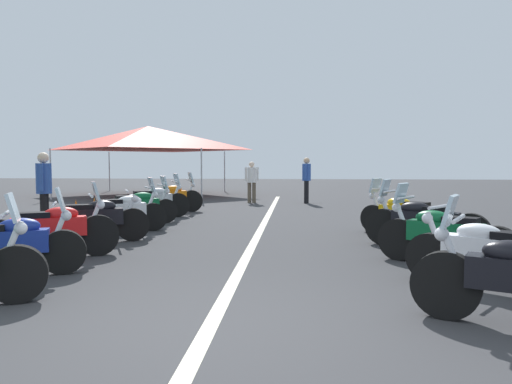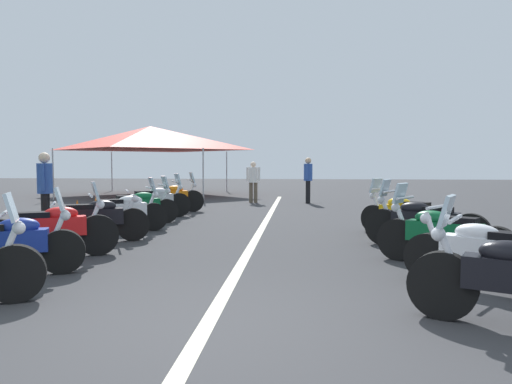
# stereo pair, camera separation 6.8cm
# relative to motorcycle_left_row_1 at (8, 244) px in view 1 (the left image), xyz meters

# --- Properties ---
(ground_plane) EXTENTS (80.00, 80.00, 0.00)m
(ground_plane) POSITION_rel_motorcycle_left_row_1_xyz_m (-1.95, -3.01, -0.46)
(ground_plane) COLOR #38383A
(lane_centre_stripe) EXTENTS (22.59, 0.16, 0.01)m
(lane_centre_stripe) POSITION_rel_motorcycle_left_row_1_xyz_m (4.14, -3.01, -0.46)
(lane_centre_stripe) COLOR beige
(lane_centre_stripe) RESTS_ON ground_plane
(motorcycle_left_row_1) EXTENTS (1.01, 1.93, 1.20)m
(motorcycle_left_row_1) POSITION_rel_motorcycle_left_row_1_xyz_m (0.00, 0.00, 0.00)
(motorcycle_left_row_1) COLOR black
(motorcycle_left_row_1) RESTS_ON ground_plane
(motorcycle_left_row_2) EXTENTS (1.14, 1.96, 1.23)m
(motorcycle_left_row_2) POSITION_rel_motorcycle_left_row_1_xyz_m (1.26, 0.06, 0.02)
(motorcycle_left_row_2) COLOR black
(motorcycle_left_row_2) RESTS_ON ground_plane
(motorcycle_left_row_3) EXTENTS (1.05, 2.01, 1.00)m
(motorcycle_left_row_3) POSITION_rel_motorcycle_left_row_1_xyz_m (2.80, 0.03, -0.00)
(motorcycle_left_row_3) COLOR black
(motorcycle_left_row_3) RESTS_ON ground_plane
(motorcycle_left_row_4) EXTENTS (1.09, 1.82, 1.20)m
(motorcycle_left_row_4) POSITION_rel_motorcycle_left_row_1_xyz_m (4.16, -0.05, 0.00)
(motorcycle_left_row_4) COLOR black
(motorcycle_left_row_4) RESTS_ON ground_plane
(motorcycle_left_row_5) EXTENTS (1.23, 1.87, 1.19)m
(motorcycle_left_row_5) POSITION_rel_motorcycle_left_row_1_xyz_m (5.50, 0.10, 0.00)
(motorcycle_left_row_5) COLOR black
(motorcycle_left_row_5) RESTS_ON ground_plane
(motorcycle_left_row_6) EXTENTS (1.19, 1.95, 1.23)m
(motorcycle_left_row_6) POSITION_rel_motorcycle_left_row_1_xyz_m (6.90, 0.13, 0.02)
(motorcycle_left_row_6) COLOR black
(motorcycle_left_row_6) RESTS_ON ground_plane
(motorcycle_left_row_7) EXTENTS (1.06, 2.01, 1.23)m
(motorcycle_left_row_7) POSITION_rel_motorcycle_left_row_1_xyz_m (8.34, 0.05, 0.02)
(motorcycle_left_row_7) COLOR black
(motorcycle_left_row_7) RESTS_ON ground_plane
(motorcycle_right_row_1) EXTENTS (1.44, 1.79, 0.99)m
(motorcycle_right_row_1) POSITION_rel_motorcycle_left_row_1_xyz_m (-0.19, -6.13, -0.00)
(motorcycle_right_row_1) COLOR black
(motorcycle_right_row_1) RESTS_ON ground_plane
(motorcycle_right_row_2) EXTENTS (1.28, 1.78, 1.22)m
(motorcycle_right_row_2) POSITION_rel_motorcycle_left_row_1_xyz_m (1.25, -5.98, 0.01)
(motorcycle_right_row_2) COLOR black
(motorcycle_right_row_2) RESTS_ON ground_plane
(motorcycle_right_row_3) EXTENTS (1.18, 1.98, 1.23)m
(motorcycle_right_row_3) POSITION_rel_motorcycle_left_row_1_xyz_m (2.72, -6.07, 0.02)
(motorcycle_right_row_3) COLOR black
(motorcycle_right_row_3) RESTS_ON ground_plane
(motorcycle_right_row_4) EXTENTS (1.42, 1.75, 1.19)m
(motorcycle_right_row_4) POSITION_rel_motorcycle_left_row_1_xyz_m (4.23, -6.09, -0.00)
(motorcycle_right_row_4) COLOR black
(motorcycle_right_row_4) RESTS_ON ground_plane
(traffic_cone_0) EXTENTS (0.36, 0.36, 0.61)m
(traffic_cone_0) POSITION_rel_motorcycle_left_row_1_xyz_m (6.13, 1.44, -0.17)
(traffic_cone_0) COLOR orange
(traffic_cone_0) RESTS_ON ground_plane
(traffic_cone_1) EXTENTS (0.36, 0.36, 0.61)m
(traffic_cone_1) POSITION_rel_motorcycle_left_row_1_xyz_m (3.24, 1.09, -0.17)
(traffic_cone_1) COLOR orange
(traffic_cone_1) RESTS_ON ground_plane
(traffic_cone_2) EXTENTS (0.36, 0.36, 0.61)m
(traffic_cone_2) POSITION_rel_motorcycle_left_row_1_xyz_m (5.44, 1.61, -0.17)
(traffic_cone_2) COLOR orange
(traffic_cone_2) RESTS_ON ground_plane
(bystander_0) EXTENTS (0.51, 0.32, 1.75)m
(bystander_0) POSITION_rel_motorcycle_left_row_1_xyz_m (3.89, 1.58, 0.57)
(bystander_0) COLOR black
(bystander_0) RESTS_ON ground_plane
(bystander_2) EXTENTS (0.52, 0.32, 1.71)m
(bystander_2) POSITION_rel_motorcycle_left_row_1_xyz_m (12.10, -4.20, 0.54)
(bystander_2) COLOR black
(bystander_2) RESTS_ON ground_plane
(bystander_3) EXTENTS (0.32, 0.53, 1.55)m
(bystander_3) POSITION_rel_motorcycle_left_row_1_xyz_m (12.13, -2.14, 0.44)
(bystander_3) COLOR brown
(bystander_3) RESTS_ON ground_plane
(event_tent) EXTENTS (6.90, 6.90, 3.20)m
(event_tent) POSITION_rel_motorcycle_left_row_1_xyz_m (15.95, 3.03, 2.19)
(event_tent) COLOR #E54C3F
(event_tent) RESTS_ON ground_plane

